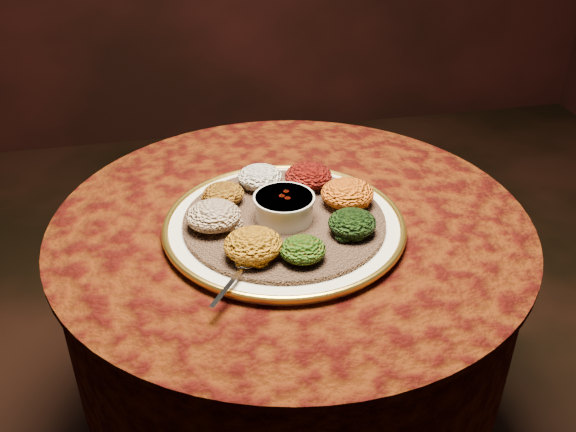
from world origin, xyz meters
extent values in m
cylinder|color=black|center=(0.00, 0.00, 0.34)|extent=(0.12, 0.12, 0.68)
cylinder|color=black|center=(0.00, 0.00, 0.70)|extent=(0.80, 0.80, 0.04)
cylinder|color=#431705|center=(0.00, 0.00, 0.56)|extent=(0.93, 0.93, 0.34)
cylinder|color=#431705|center=(0.00, 0.00, 0.73)|extent=(0.96, 0.96, 0.01)
cylinder|color=white|center=(-0.02, -0.04, 0.74)|extent=(0.53, 0.53, 0.02)
torus|color=gold|center=(-0.02, -0.04, 0.75)|extent=(0.47, 0.47, 0.01)
cylinder|color=brown|center=(-0.02, -0.04, 0.76)|extent=(0.43, 0.43, 0.01)
cylinder|color=silver|center=(-0.02, -0.04, 0.79)|extent=(0.11, 0.11, 0.05)
cylinder|color=silver|center=(-0.02, -0.04, 0.81)|extent=(0.12, 0.12, 0.01)
cylinder|color=#5E0406|center=(-0.02, -0.04, 0.80)|extent=(0.09, 0.09, 0.01)
ellipsoid|color=silver|center=(-0.12, -0.18, 0.77)|extent=(0.04, 0.03, 0.01)
cube|color=silver|center=(-0.16, -0.23, 0.77)|extent=(0.07, 0.10, 0.00)
ellipsoid|color=white|center=(-0.05, 0.09, 0.78)|extent=(0.09, 0.09, 0.04)
ellipsoid|color=black|center=(0.05, 0.07, 0.79)|extent=(0.10, 0.09, 0.05)
ellipsoid|color=#A56F0D|center=(0.11, -0.01, 0.79)|extent=(0.11, 0.10, 0.05)
ellipsoid|color=black|center=(0.09, -0.11, 0.78)|extent=(0.09, 0.09, 0.04)
ellipsoid|color=#A4310A|center=(-0.02, -0.17, 0.78)|extent=(0.08, 0.08, 0.04)
ellipsoid|color=#BB6D10|center=(-0.10, -0.15, 0.79)|extent=(0.10, 0.10, 0.05)
ellipsoid|color=maroon|center=(-0.16, -0.04, 0.79)|extent=(0.10, 0.10, 0.05)
ellipsoid|color=#875A10|center=(-0.13, 0.04, 0.78)|extent=(0.08, 0.08, 0.04)
camera|label=1|loc=(-0.23, -1.06, 1.43)|focal=40.00mm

